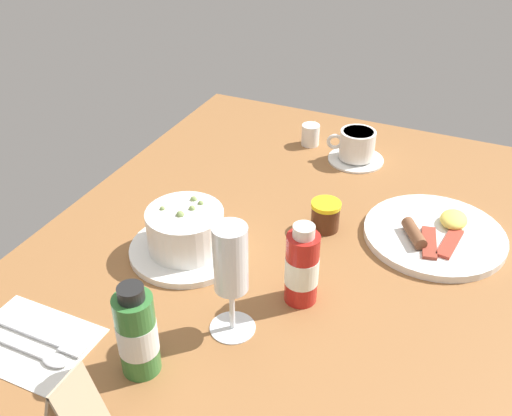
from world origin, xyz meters
TOP-DOWN VIEW (x-y plane):
  - ground_plane at (0.00, 0.00)cm, footprint 110.00×84.00cm
  - porridge_bowl at (9.69, -13.99)cm, footprint 19.90×19.90cm
  - cutlery_setting at (37.53, -23.57)cm, footprint 13.61×17.97cm
  - coffee_cup at (-34.13, 3.26)cm, footprint 12.16×12.55cm
  - creamer_jug at (-37.26, -8.40)cm, footprint 4.96×4.08cm
  - wine_glass at (22.92, 1.29)cm, footprint 6.79×6.79cm
  - jam_jar at (-6.82, 5.43)cm, footprint 5.42×5.42cm
  - sauce_bottle_red at (12.76, 8.09)cm, footprint 5.20×5.20cm
  - sauce_bottle_green at (34.73, -6.69)cm, footprint 5.42×5.42cm
  - breakfast_plate at (-12.08, 24.40)cm, footprint 25.01×25.01cm
  - menu_card at (46.89, -7.68)cm, footprint 5.76×6.74cm

SIDE VIEW (x-z plane):
  - ground_plane at x=0.00cm, z-range -3.00..0.00cm
  - cutlery_setting at x=37.53cm, z-range -0.20..0.70cm
  - breakfast_plate at x=-12.08cm, z-range -0.94..2.76cm
  - creamer_jug at x=-37.26cm, z-range -0.19..5.22cm
  - jam_jar at x=-6.82cm, z-range 0.03..5.61cm
  - coffee_cup at x=-34.13cm, z-range -0.20..6.84cm
  - porridge_bowl at x=9.69cm, z-range -0.50..8.59cm
  - menu_card at x=46.89cm, z-range -0.06..10.31cm
  - sauce_bottle_red at x=12.76cm, z-range -0.67..13.20cm
  - sauce_bottle_green at x=34.73cm, z-range -0.68..13.75cm
  - wine_glass at x=22.92cm, z-range 2.76..21.00cm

